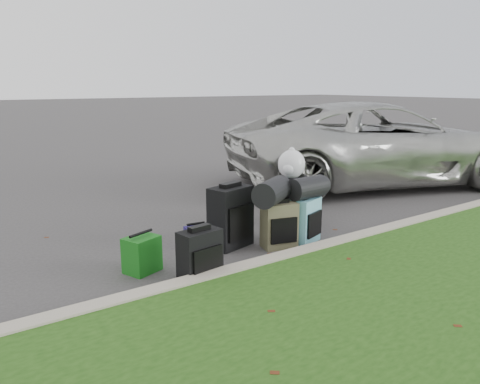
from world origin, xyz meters
TOP-DOWN VIEW (x-y plane):
  - ground at (0.00, 0.00)m, footprint 120.00×120.00m
  - curb at (0.00, -1.00)m, footprint 120.00×0.18m
  - suv at (3.79, 1.25)m, footprint 6.16×4.29m
  - suitcase_small_black at (-1.27, -0.80)m, footprint 0.44×0.28m
  - suitcase_large_black_left at (-0.46, -0.13)m, footprint 0.56×0.41m
  - suitcase_olive at (-0.02, -0.48)m, footprint 0.44×0.34m
  - suitcase_teal at (0.37, -0.51)m, footprint 0.43×0.33m
  - suitcase_large_black_right at (0.77, 0.15)m, footprint 0.48×0.35m
  - tote_green at (-1.64, -0.25)m, footprint 0.40×0.36m
  - tote_navy at (-0.84, 0.05)m, footprint 0.26×0.22m
  - duffel_left at (-0.13, -0.48)m, footprint 0.62×0.52m
  - duffel_right at (0.38, -0.52)m, footprint 0.49×0.30m
  - trash_bag at (0.72, 0.17)m, footprint 0.37×0.37m

SIDE VIEW (x-z plane):
  - ground at x=0.00m, z-range 0.00..0.00m
  - curb at x=0.00m, z-range 0.00..0.15m
  - tote_navy at x=-0.84m, z-range 0.00..0.26m
  - tote_green at x=-1.64m, z-range 0.00..0.37m
  - suitcase_small_black at x=-1.27m, z-range 0.00..0.51m
  - suitcase_olive at x=-0.02m, z-range 0.00..0.54m
  - suitcase_teal at x=0.37m, z-range 0.00..0.54m
  - suitcase_large_black_right at x=0.77m, z-range 0.00..0.64m
  - suitcase_large_black_left at x=-0.46m, z-range 0.00..0.72m
  - duffel_right at x=0.38m, z-range 0.54..0.81m
  - duffel_left at x=-0.13m, z-range 0.54..0.83m
  - suv at x=3.79m, z-range 0.00..1.56m
  - trash_bag at x=0.72m, z-range 0.64..1.02m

